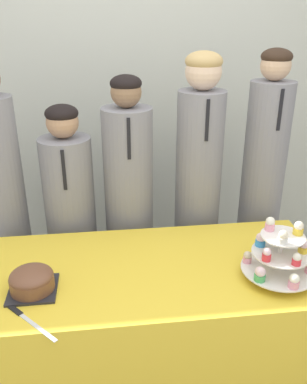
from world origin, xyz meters
name	(u,v)px	position (x,y,z in m)	size (l,w,h in m)	color
wall_back	(132,86)	(0.00, 1.70, 1.35)	(9.00, 0.06, 2.70)	silver
table	(157,329)	(0.00, 0.37, 0.37)	(1.61, 0.74, 0.74)	yellow
round_cake	(32,280)	(-0.54, 0.26, 0.79)	(0.20, 0.20, 0.10)	#232328
cake_knife	(22,316)	(-0.56, 0.10, 0.74)	(0.23, 0.24, 0.01)	silver
cupcake_stand	(281,254)	(0.52, 0.23, 0.86)	(0.33, 0.33, 0.27)	silver
student_0	(4,212)	(-0.80, 0.96, 0.78)	(0.26, 0.27, 1.62)	gray
student_1	(72,228)	(-0.43, 0.96, 0.65)	(0.29, 0.29, 1.38)	gray
student_2	(129,214)	(-0.09, 0.96, 0.73)	(0.28, 0.28, 1.53)	gray
student_3	(197,198)	(0.32, 0.96, 0.80)	(0.27, 0.27, 1.64)	gray
student_4	(260,196)	(0.71, 0.96, 0.80)	(0.25, 0.25, 1.65)	gray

